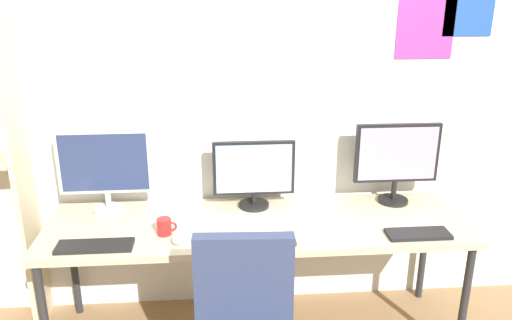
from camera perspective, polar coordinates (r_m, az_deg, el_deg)
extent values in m
cube|color=silver|center=(3.11, -0.54, 5.91)|extent=(4.74, 0.10, 2.60)
cube|color=#8C338C|center=(3.21, 18.26, 13.91)|extent=(0.34, 0.01, 0.38)
cube|color=tan|center=(2.91, 0.08, -7.21)|extent=(2.34, 0.68, 0.04)
cylinder|color=#262628|center=(3.15, 22.05, -14.39)|extent=(0.04, 0.04, 0.70)
cylinder|color=#262628|center=(3.46, -19.53, -10.79)|extent=(0.04, 0.04, 0.70)
cylinder|color=#262628|center=(3.59, 18.06, -9.45)|extent=(0.04, 0.04, 0.70)
cube|color=beige|center=(3.22, -24.44, -1.60)|extent=(0.03, 0.28, 1.94)
cube|color=navy|center=(2.34, -1.35, -13.57)|extent=(0.44, 0.09, 0.48)
cylinder|color=silver|center=(3.15, -15.93, -5.28)|extent=(0.18, 0.18, 0.02)
cylinder|color=silver|center=(3.13, -16.03, -4.29)|extent=(0.03, 0.03, 0.10)
cube|color=silver|center=(3.05, -16.41, -0.19)|extent=(0.53, 0.03, 0.37)
cube|color=navy|center=(3.03, -16.48, -0.30)|extent=(0.49, 0.01, 0.34)
cylinder|color=black|center=(3.09, -0.23, -4.97)|extent=(0.18, 0.18, 0.02)
cylinder|color=black|center=(3.07, -0.23, -4.28)|extent=(0.03, 0.03, 0.06)
cube|color=black|center=(3.01, -0.25, -0.88)|extent=(0.48, 0.03, 0.32)
cube|color=#8CB2F2|center=(2.99, -0.22, -1.00)|extent=(0.44, 0.01, 0.29)
cylinder|color=black|center=(3.26, 14.90, -4.33)|extent=(0.18, 0.18, 0.02)
cylinder|color=black|center=(3.23, 15.00, -3.23)|extent=(0.03, 0.03, 0.11)
cube|color=black|center=(3.16, 15.34, 0.75)|extent=(0.50, 0.03, 0.36)
cube|color=#B28CE5|center=(3.14, 15.44, 0.66)|extent=(0.46, 0.01, 0.32)
cube|color=black|center=(2.76, -17.40, -9.06)|extent=(0.38, 0.13, 0.02)
cube|color=#38383D|center=(2.70, 0.47, -8.82)|extent=(0.36, 0.13, 0.02)
cube|color=black|center=(2.89, 17.49, -7.80)|extent=(0.33, 0.13, 0.02)
ellipsoid|color=silver|center=(2.72, -8.71, -8.66)|extent=(0.06, 0.10, 0.03)
cylinder|color=red|center=(2.79, -10.12, -7.27)|extent=(0.08, 0.08, 0.09)
torus|color=red|center=(2.79, -9.30, -7.26)|extent=(0.06, 0.01, 0.06)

